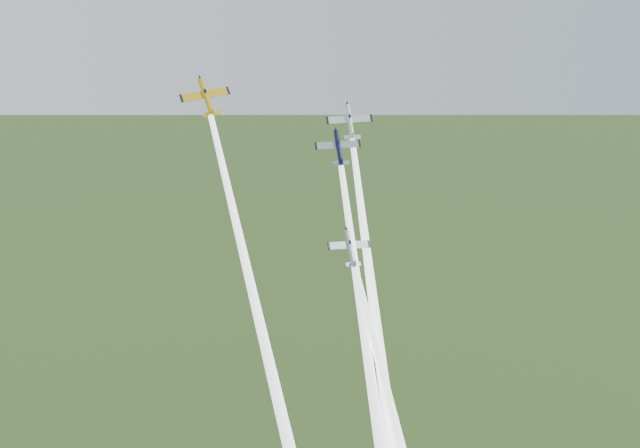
% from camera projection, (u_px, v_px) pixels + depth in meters
% --- Properties ---
extents(plane_yellow, '(8.89, 5.48, 8.32)m').
position_uv_depth(plane_yellow, '(206.00, 97.00, 124.88)').
color(plane_yellow, gold).
extents(smoke_trail_yellow, '(2.39, 41.88, 63.24)m').
position_uv_depth(smoke_trail_yellow, '(266.00, 348.00, 114.79)').
color(smoke_trail_yellow, white).
extents(plane_navy, '(8.31, 6.72, 7.03)m').
position_uv_depth(plane_navy, '(338.00, 147.00, 126.71)').
color(plane_navy, black).
extents(smoke_trail_navy, '(12.35, 40.24, 61.89)m').
position_uv_depth(smoke_trail_navy, '(374.00, 399.00, 115.08)').
color(smoke_trail_navy, white).
extents(plane_silver_right, '(8.71, 7.18, 7.32)m').
position_uv_depth(plane_silver_right, '(350.00, 122.00, 131.05)').
color(plane_silver_right, silver).
extents(smoke_trail_silver_right, '(11.34, 32.42, 49.69)m').
position_uv_depth(smoke_trail_silver_right, '(375.00, 314.00, 121.45)').
color(smoke_trail_silver_right, white).
extents(plane_silver_low, '(7.81, 5.08, 7.16)m').
position_uv_depth(plane_silver_low, '(350.00, 248.00, 121.20)').
color(plane_silver_low, '#A5ABB3').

